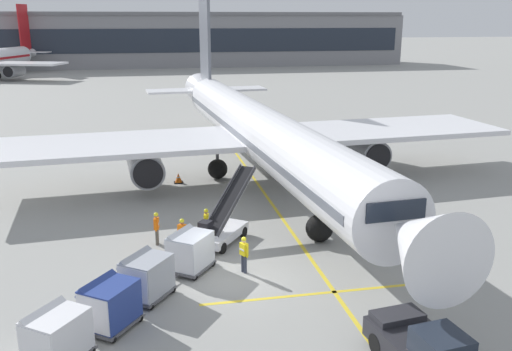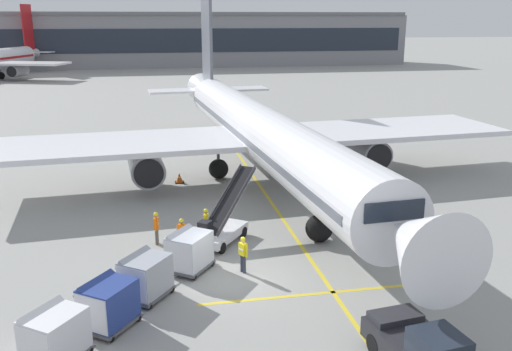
{
  "view_description": "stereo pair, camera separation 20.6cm",
  "coord_description": "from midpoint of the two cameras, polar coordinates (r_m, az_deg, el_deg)",
  "views": [
    {
      "loc": [
        -3.46,
        -22.42,
        11.25
      ],
      "look_at": [
        2.29,
        6.21,
        2.97
      ],
      "focal_mm": 39.02,
      "sensor_mm": 36.0,
      "label": 1
    },
    {
      "loc": [
        -3.26,
        -22.46,
        11.25
      ],
      "look_at": [
        2.29,
        6.21,
        2.97
      ],
      "focal_mm": 39.02,
      "sensor_mm": 36.0,
      "label": 2
    }
  ],
  "objects": [
    {
      "name": "pushback_tug",
      "position": [
        19.75,
        16.76,
        -16.78
      ],
      "size": [
        2.67,
        4.64,
        1.83
      ],
      "color": "#232328",
      "rests_on": "ground"
    },
    {
      "name": "ground_crew_by_carts",
      "position": [
        29.01,
        -10.36,
        -5.14
      ],
      "size": [
        0.31,
        0.56,
        1.74
      ],
      "color": "#514C42",
      "rests_on": "ground"
    },
    {
      "name": "baggage_cart_third",
      "position": [
        21.98,
        -15.09,
        -12.56
      ],
      "size": [
        2.47,
        2.67,
        1.91
      ],
      "color": "#515156",
      "rests_on": "ground"
    },
    {
      "name": "apron_guidance_line_stop_bar",
      "position": [
        24.5,
        8.3,
        -11.67
      ],
      "size": [
        12.0,
        0.2,
        0.01
      ],
      "color": "yellow",
      "rests_on": "ground"
    },
    {
      "name": "terminal_building",
      "position": [
        139.46,
        -10.74,
        13.52
      ],
      "size": [
        122.58,
        14.54,
        12.64
      ],
      "color": "gray",
      "rests_on": "ground"
    },
    {
      "name": "apron_guidance_line_lead_in",
      "position": [
        39.39,
        -0.05,
        -0.75
      ],
      "size": [
        0.2,
        110.0,
        0.01
      ],
      "color": "yellow",
      "rests_on": "ground"
    },
    {
      "name": "ground_crew_by_loader",
      "position": [
        29.2,
        -5.31,
        -4.8
      ],
      "size": [
        0.32,
        0.56,
        1.74
      ],
      "color": "#333847",
      "rests_on": "ground"
    },
    {
      "name": "baggage_cart_second",
      "position": [
        23.79,
        -11.46,
        -10.02
      ],
      "size": [
        2.47,
        2.67,
        1.91
      ],
      "color": "#515156",
      "rests_on": "ground"
    },
    {
      "name": "parked_airplane",
      "position": [
        39.42,
        -0.08,
        4.66
      ],
      "size": [
        37.16,
        46.52,
        15.54
      ],
      "color": "white",
      "rests_on": "ground"
    },
    {
      "name": "belt_loader",
      "position": [
        29.07,
        -3.69,
        -5.02
      ],
      "size": [
        4.02,
        4.87,
        3.41
      ],
      "color": "silver",
      "rests_on": "ground"
    },
    {
      "name": "ground_crew_wingwalker",
      "position": [
        25.51,
        -1.48,
        -7.86
      ],
      "size": [
        0.39,
        0.51,
        1.74
      ],
      "color": "#333847",
      "rests_on": "ground"
    },
    {
      "name": "ground_plane",
      "position": [
        25.33,
        -2.58,
        -10.56
      ],
      "size": [
        600.0,
        600.0,
        0.0
      ],
      "primitive_type": "plane",
      "color": "gray"
    },
    {
      "name": "ground_crew_marshaller",
      "position": [
        27.94,
        -7.77,
        -5.85
      ],
      "size": [
        0.48,
        0.42,
        1.74
      ],
      "color": "black",
      "rests_on": "ground"
    },
    {
      "name": "baggage_cart_lead",
      "position": [
        25.9,
        -7.08,
        -7.61
      ],
      "size": [
        2.47,
        2.67,
        1.91
      ],
      "color": "#515156",
      "rests_on": "ground"
    },
    {
      "name": "safety_cone_engine_keepout",
      "position": [
        39.73,
        -8.1,
        -0.26
      ],
      "size": [
        0.63,
        0.63,
        0.71
      ],
      "color": "black",
      "rests_on": "ground"
    },
    {
      "name": "baggage_cart_fourth",
      "position": [
        20.56,
        -20.11,
        -15.13
      ],
      "size": [
        2.47,
        2.67,
        1.91
      ],
      "color": "#515156",
      "rests_on": "ground"
    }
  ]
}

